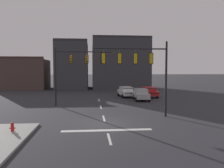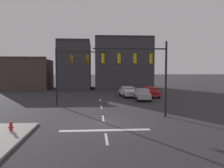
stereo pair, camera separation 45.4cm
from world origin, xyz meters
name	(u,v)px [view 1 (the left image)]	position (x,y,z in m)	size (l,w,h in m)	color
ground_plane	(105,124)	(0.00, 0.00, 0.00)	(400.00, 400.00, 0.00)	#2B2B30
stop_bar_paint	(107,130)	(0.00, -2.00, 0.00)	(6.40, 0.50, 0.01)	silver
lane_centreline	(104,118)	(0.00, 2.00, 0.00)	(0.16, 26.40, 0.01)	silver
signal_mast_near_side	(142,65)	(3.41, 2.34, 4.72)	(6.64, 0.38, 6.84)	black
signal_mast_far_side	(74,65)	(-3.15, 9.56, 4.81)	(6.74, 0.40, 6.92)	black
car_lot_nearside	(149,92)	(7.85, 16.89, 0.86)	(2.23, 4.58, 1.61)	#A81E1E
car_lot_middle	(141,94)	(5.88, 13.49, 0.86)	(2.13, 4.54, 1.61)	#9EA0A5
car_lot_farside	(126,91)	(4.36, 17.49, 0.86)	(2.31, 4.60, 1.61)	silver
fire_hydrant	(12,129)	(-6.36, -2.18, 0.33)	(0.40, 0.30, 0.75)	red
building_row	(88,67)	(-1.82, 34.89, 4.94)	(32.93, 10.36, 11.50)	#473833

